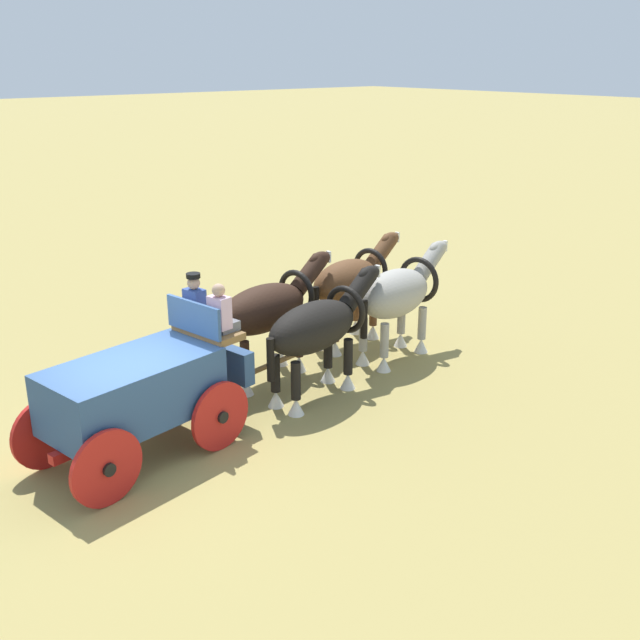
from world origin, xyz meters
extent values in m
plane|color=#9E8C4C|center=(0.00, 0.00, 0.00)|extent=(220.00, 220.00, 0.00)
cube|color=#2D4C7A|center=(0.00, 0.00, 1.19)|extent=(2.91, 1.85, 1.00)
cube|color=brown|center=(1.59, 0.26, 1.73)|extent=(0.76, 1.36, 0.12)
cube|color=#2D4C7A|center=(1.98, 0.33, 1.04)|extent=(0.42, 1.16, 0.60)
cube|color=#2D4C7A|center=(1.29, 0.21, 2.06)|extent=(0.27, 1.27, 0.55)
cube|color=red|center=(0.00, 0.00, 0.59)|extent=(2.97, 0.65, 0.16)
cylinder|color=red|center=(0.94, 0.98, 0.59)|extent=(1.17, 0.27, 1.18)
cylinder|color=black|center=(0.94, 0.98, 0.59)|extent=(0.23, 0.21, 0.20)
cylinder|color=red|center=(1.20, -0.62, 0.59)|extent=(1.17, 0.27, 1.18)
cylinder|color=black|center=(1.20, -0.62, 0.59)|extent=(0.23, 0.21, 0.20)
cylinder|color=red|center=(-1.20, 0.62, 0.59)|extent=(1.17, 0.27, 1.18)
cylinder|color=black|center=(-1.20, 0.62, 0.59)|extent=(0.23, 0.21, 0.20)
cylinder|color=red|center=(-0.94, -0.98, 0.59)|extent=(1.17, 0.27, 1.18)
cylinder|color=black|center=(-0.94, -0.98, 0.59)|extent=(0.23, 0.21, 0.20)
cylinder|color=brown|center=(2.62, 0.44, 0.64)|extent=(2.58, 0.52, 0.10)
cube|color=#BCB293|center=(1.65, 0.59, 1.87)|extent=(0.45, 0.38, 0.16)
cube|color=#334C99|center=(1.53, 0.57, 2.14)|extent=(0.30, 0.39, 0.55)
sphere|color=tan|center=(1.53, 0.57, 2.53)|extent=(0.22, 0.22, 0.22)
cylinder|color=black|center=(1.53, 0.57, 2.66)|extent=(0.24, 0.24, 0.08)
cube|color=slate|center=(1.76, -0.03, 1.87)|extent=(0.45, 0.38, 0.16)
cube|color=silver|center=(1.64, -0.05, 2.14)|extent=(0.30, 0.39, 0.55)
sphere|color=tan|center=(1.64, -0.05, 2.53)|extent=(0.22, 0.22, 0.22)
ellipsoid|color=#331E14|center=(3.40, 1.22, 1.49)|extent=(2.28, 1.27, 0.93)
cylinder|color=#331E14|center=(4.11, 1.60, 0.71)|extent=(0.18, 0.18, 0.77)
cone|color=silver|center=(4.11, 1.60, 0.16)|extent=(0.30, 0.30, 0.33)
cylinder|color=#331E14|center=(4.19, 1.09, 0.71)|extent=(0.18, 0.18, 0.77)
cone|color=silver|center=(4.19, 1.09, 0.16)|extent=(0.30, 0.30, 0.33)
cylinder|color=#331E14|center=(2.62, 1.35, 0.71)|extent=(0.18, 0.18, 0.77)
cone|color=silver|center=(2.62, 1.35, 0.16)|extent=(0.30, 0.30, 0.33)
cylinder|color=#331E14|center=(2.70, 0.85, 0.71)|extent=(0.18, 0.18, 0.77)
cone|color=silver|center=(2.70, 0.85, 0.16)|extent=(0.30, 0.30, 0.33)
cylinder|color=#331E14|center=(4.73, 1.44, 1.89)|extent=(0.99, 0.51, 0.81)
ellipsoid|color=#331E14|center=(5.09, 1.50, 2.15)|extent=(0.63, 0.35, 0.32)
cube|color=silver|center=(5.37, 1.55, 2.15)|extent=(0.08, 0.11, 0.24)
torus|color=black|center=(4.36, 1.38, 1.59)|extent=(0.28, 0.97, 0.96)
cylinder|color=black|center=(2.29, 1.04, 1.19)|extent=(0.14, 0.14, 0.80)
ellipsoid|color=black|center=(3.62, -0.06, 1.42)|extent=(2.26, 1.26, 0.93)
cylinder|color=black|center=(4.31, 0.32, 0.67)|extent=(0.18, 0.18, 0.72)
cone|color=silver|center=(4.31, 0.32, 0.15)|extent=(0.30, 0.30, 0.31)
cylinder|color=black|center=(4.40, -0.19, 0.67)|extent=(0.18, 0.18, 0.72)
cone|color=silver|center=(4.40, -0.19, 0.15)|extent=(0.30, 0.30, 0.31)
cylinder|color=black|center=(2.84, 0.07, 0.67)|extent=(0.18, 0.18, 0.72)
cone|color=silver|center=(2.84, 0.07, 0.15)|extent=(0.30, 0.30, 0.31)
cylinder|color=black|center=(2.92, -0.43, 0.67)|extent=(0.18, 0.18, 0.72)
cone|color=silver|center=(2.92, -0.43, 0.15)|extent=(0.30, 0.30, 0.31)
cylinder|color=black|center=(4.93, 0.16, 1.82)|extent=(0.99, 0.51, 0.81)
ellipsoid|color=black|center=(5.29, 0.22, 2.08)|extent=(0.63, 0.35, 0.32)
cube|color=silver|center=(5.57, 0.27, 2.08)|extent=(0.08, 0.11, 0.24)
torus|color=black|center=(4.56, 0.10, 1.52)|extent=(0.27, 0.96, 0.95)
cylinder|color=black|center=(2.51, -0.24, 1.12)|extent=(0.14, 0.14, 0.80)
ellipsoid|color=brown|center=(5.97, 1.65, 1.47)|extent=(2.06, 1.23, 0.93)
cylinder|color=brown|center=(6.59, 2.01, 0.70)|extent=(0.18, 0.18, 0.75)
cone|color=silver|center=(6.59, 2.01, 0.16)|extent=(0.30, 0.30, 0.32)
cylinder|color=brown|center=(6.68, 1.51, 0.70)|extent=(0.18, 0.18, 0.75)
cone|color=silver|center=(6.68, 1.51, 0.16)|extent=(0.30, 0.30, 0.32)
cylinder|color=brown|center=(5.26, 1.79, 0.70)|extent=(0.18, 0.18, 0.75)
cone|color=silver|center=(5.26, 1.79, 0.16)|extent=(0.30, 0.30, 0.32)
cylinder|color=brown|center=(5.34, 1.29, 0.70)|extent=(0.18, 0.18, 0.75)
cone|color=silver|center=(5.34, 1.29, 0.16)|extent=(0.30, 0.30, 0.32)
cylinder|color=brown|center=(7.19, 1.85, 1.87)|extent=(0.99, 0.51, 0.81)
ellipsoid|color=brown|center=(7.55, 1.91, 2.13)|extent=(0.63, 0.35, 0.32)
cube|color=silver|center=(7.83, 1.96, 2.13)|extent=(0.08, 0.11, 0.24)
torus|color=black|center=(6.83, 1.79, 1.57)|extent=(0.28, 0.96, 0.96)
cylinder|color=black|center=(4.96, 1.48, 1.17)|extent=(0.14, 0.14, 0.80)
ellipsoid|color=#9E998E|center=(6.18, 0.37, 1.46)|extent=(2.11, 1.30, 0.99)
cylinder|color=#9E998E|center=(6.82, 0.75, 0.67)|extent=(0.18, 0.18, 0.72)
cone|color=silver|center=(6.82, 0.75, 0.16)|extent=(0.30, 0.30, 0.31)
cylinder|color=#9E998E|center=(6.91, 0.21, 0.67)|extent=(0.18, 0.18, 0.72)
cone|color=silver|center=(6.91, 0.21, 0.16)|extent=(0.30, 0.30, 0.31)
cylinder|color=#9E998E|center=(5.45, 0.52, 0.67)|extent=(0.18, 0.18, 0.72)
cone|color=silver|center=(5.45, 0.52, 0.16)|extent=(0.30, 0.30, 0.31)
cylinder|color=#9E998E|center=(5.54, -0.02, 0.67)|extent=(0.18, 0.18, 0.72)
cone|color=silver|center=(5.54, -0.02, 0.16)|extent=(0.30, 0.30, 0.31)
cylinder|color=#9E998E|center=(7.42, 0.57, 1.86)|extent=(0.99, 0.51, 0.81)
ellipsoid|color=#9E998E|center=(7.78, 0.63, 2.12)|extent=(0.63, 0.35, 0.32)
cube|color=silver|center=(8.06, 0.68, 2.12)|extent=(0.08, 0.11, 0.24)
torus|color=black|center=(7.06, 0.51, 1.56)|extent=(0.28, 1.02, 1.02)
cylinder|color=black|center=(5.16, 0.20, 1.16)|extent=(0.14, 0.14, 0.80)
camera|label=1|loc=(-4.61, -10.16, 6.17)|focal=42.16mm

